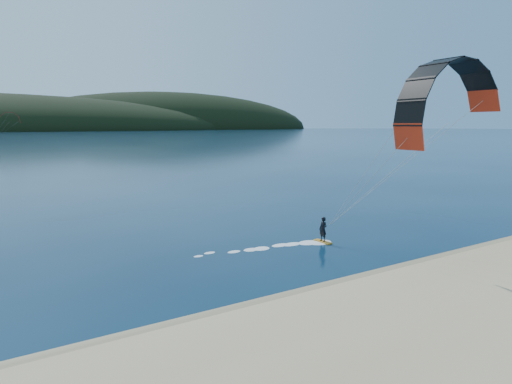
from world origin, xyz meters
TOP-DOWN VIEW (x-y plane):
  - ground at (0.00, 0.00)m, footprint 1800.00×1800.00m
  - wet_sand at (0.00, 4.50)m, footprint 220.00×2.50m
  - headland at (0.63, 745.28)m, footprint 1200.00×310.00m
  - kitesurfer_near at (14.96, 6.52)m, footprint 21.40×9.24m
  - kitesurfer_far at (-11.30, 205.13)m, footprint 13.25×5.57m

SIDE VIEW (x-z plane):
  - ground at x=0.00m, z-range 0.00..0.00m
  - headland at x=0.63m, z-range -70.00..70.00m
  - wet_sand at x=0.00m, z-range 0.00..0.10m
  - kitesurfer_near at x=14.96m, z-range 2.54..15.62m
  - kitesurfer_far at x=-11.30m, z-range 3.88..16.93m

